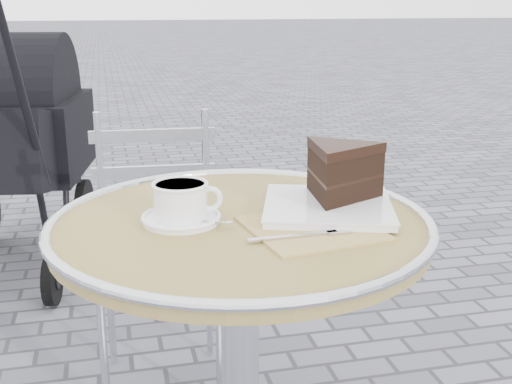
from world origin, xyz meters
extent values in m
cylinder|color=tan|center=(0.00, 0.00, 0.71)|extent=(0.70, 0.70, 0.03)
torus|color=silver|center=(0.00, 0.00, 0.73)|extent=(0.72, 0.72, 0.02)
cylinder|color=white|center=(-0.11, 0.02, 0.74)|extent=(0.14, 0.14, 0.01)
cylinder|color=white|center=(-0.11, 0.02, 0.77)|extent=(0.10, 0.10, 0.06)
torus|color=white|center=(-0.06, 0.02, 0.77)|extent=(0.05, 0.01, 0.05)
cylinder|color=tan|center=(-0.11, 0.02, 0.80)|extent=(0.09, 0.09, 0.01)
cube|color=tan|center=(0.11, -0.07, 0.73)|extent=(0.25, 0.25, 0.00)
cube|color=white|center=(0.17, 0.01, 0.74)|extent=(0.30, 0.30, 0.01)
cylinder|color=silver|center=(-0.28, 0.47, 0.21)|extent=(0.02, 0.02, 0.41)
cylinder|color=silver|center=(0.03, 0.44, 0.21)|extent=(0.02, 0.02, 0.41)
cylinder|color=silver|center=(-0.26, 0.78, 0.21)|extent=(0.02, 0.02, 0.41)
cylinder|color=silver|center=(0.05, 0.76, 0.21)|extent=(0.02, 0.02, 0.41)
cube|color=silver|center=(-0.11, 0.61, 0.42)|extent=(0.39, 0.39, 0.02)
cube|color=black|center=(-0.65, 1.63, 0.53)|extent=(0.58, 0.81, 0.45)
cylinder|color=black|center=(-0.47, 1.26, 0.10)|extent=(0.07, 0.20, 0.20)
cylinder|color=black|center=(-0.36, 1.92, 0.16)|extent=(0.09, 0.31, 0.31)
camera|label=1|loc=(-0.23, -1.11, 1.12)|focal=45.00mm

